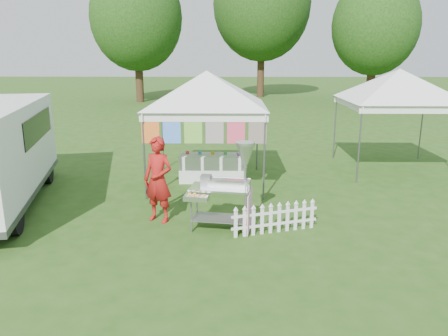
{
  "coord_description": "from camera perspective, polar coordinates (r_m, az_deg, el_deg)",
  "views": [
    {
      "loc": [
        0.63,
        -7.95,
        3.42
      ],
      "look_at": [
        0.49,
        0.88,
        1.1
      ],
      "focal_mm": 35.0,
      "sensor_mm": 36.0,
      "label": 1
    }
  ],
  "objects": [
    {
      "name": "vendor",
      "position": [
        9.1,
        -8.6,
        -1.54
      ],
      "size": [
        0.77,
        0.66,
        1.79
      ],
      "primitive_type": "imported",
      "rotation": [
        0.0,
        0.0,
        -0.43
      ],
      "color": "#9F1513",
      "rests_on": "ground"
    },
    {
      "name": "tree_right",
      "position": [
        31.43,
        19.16,
        17.16
      ],
      "size": [
        5.6,
        5.6,
        8.42
      ],
      "color": "#352113",
      "rests_on": "ground"
    },
    {
      "name": "canopy_right",
      "position": [
        13.84,
        22.02,
        11.9
      ],
      "size": [
        4.24,
        4.24,
        3.45
      ],
      "color": "#59595E",
      "rests_on": "ground"
    },
    {
      "name": "canopy_main",
      "position": [
        11.47,
        -2.28,
        12.54
      ],
      "size": [
        4.24,
        4.24,
        3.45
      ],
      "color": "#59595E",
      "rests_on": "ground"
    },
    {
      "name": "display_table",
      "position": [
        12.03,
        -1.48,
        0.04
      ],
      "size": [
        1.8,
        0.7,
        0.74
      ],
      "primitive_type": "cube",
      "color": "white",
      "rests_on": "ground"
    },
    {
      "name": "tree_mid",
      "position": [
        36.22,
        5.0,
        20.55
      ],
      "size": [
        7.6,
        7.6,
        11.52
      ],
      "color": "#352113",
      "rests_on": "ground"
    },
    {
      "name": "picket_fence",
      "position": [
        8.65,
        6.66,
        -6.62
      ],
      "size": [
        1.72,
        0.59,
        0.56
      ],
      "rotation": [
        0.0,
        0.0,
        0.32
      ],
      "color": "white",
      "rests_on": "ground"
    },
    {
      "name": "donut_cart",
      "position": [
        8.47,
        0.73,
        -1.51
      ],
      "size": [
        1.39,
        0.86,
        1.79
      ],
      "rotation": [
        0.0,
        0.0,
        -0.15
      ],
      "color": "gray",
      "rests_on": "ground"
    },
    {
      "name": "ground",
      "position": [
        8.68,
        -3.36,
        -8.51
      ],
      "size": [
        120.0,
        120.0,
        0.0
      ],
      "primitive_type": "plane",
      "color": "#284A15",
      "rests_on": "ground"
    },
    {
      "name": "tree_left",
      "position": [
        32.72,
        -11.37,
        18.68
      ],
      "size": [
        6.4,
        6.4,
        9.53
      ],
      "color": "#352113",
      "rests_on": "ground"
    }
  ]
}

